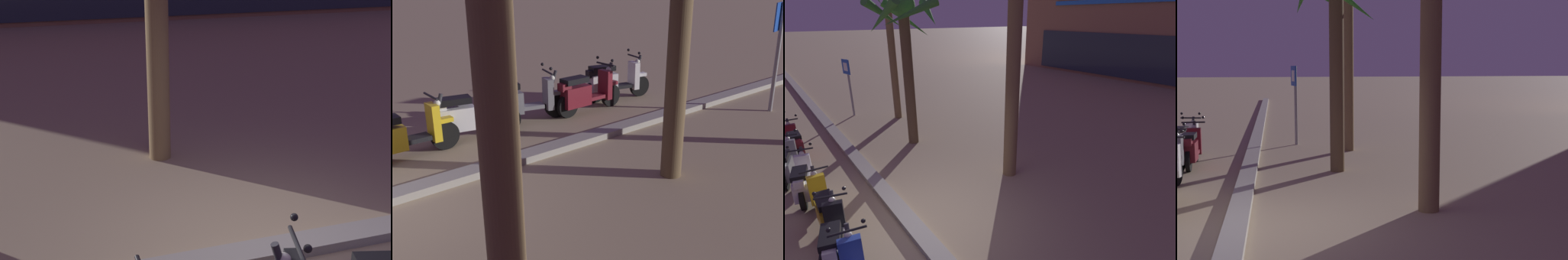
% 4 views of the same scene
% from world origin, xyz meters
% --- Properties ---
extents(ground_plane, '(200.00, 200.00, 0.00)m').
position_xyz_m(ground_plane, '(0.00, 0.00, 0.00)').
color(ground_plane, '#9E896B').
extents(curb_strip, '(60.00, 0.36, 0.12)m').
position_xyz_m(curb_strip, '(0.00, -0.07, 0.06)').
color(curb_strip, gray).
rests_on(curb_strip, ground).
extents(scooter_maroon_far_back, '(1.81, 0.56, 1.17)m').
position_xyz_m(scooter_maroon_far_back, '(-5.19, -1.45, 0.46)').
color(scooter_maroon_far_back, black).
rests_on(scooter_maroon_far_back, ground).
extents(scooter_grey_mid_rear, '(1.83, 0.74, 1.17)m').
position_xyz_m(scooter_grey_mid_rear, '(-3.71, -1.82, 0.46)').
color(scooter_grey_mid_rear, black).
rests_on(scooter_grey_mid_rear, ground).
extents(scooter_white_mid_centre, '(1.71, 0.67, 1.17)m').
position_xyz_m(scooter_white_mid_centre, '(-2.48, -1.62, 0.46)').
color(scooter_white_mid_centre, black).
rests_on(scooter_white_mid_centre, ground).
extents(scooter_yellow_mid_front, '(1.79, 0.56, 1.04)m').
position_xyz_m(scooter_yellow_mid_front, '(-1.11, -1.44, 0.44)').
color(scooter_yellow_mid_front, black).
rests_on(scooter_yellow_mid_front, ground).
extents(scooter_black_second_in_line, '(1.69, 0.73, 1.17)m').
position_xyz_m(scooter_black_second_in_line, '(0.13, -1.53, 0.46)').
color(scooter_black_second_in_line, black).
rests_on(scooter_black_second_in_line, ground).
extents(crossing_sign, '(0.59, 0.17, 2.40)m').
position_xyz_m(crossing_sign, '(-8.49, 1.15, 1.50)').
color(crossing_sign, '#939399').
rests_on(crossing_sign, ground).
extents(palm_tree_by_mall_entrance, '(2.20, 2.23, 4.72)m').
position_xyz_m(palm_tree_by_mall_entrance, '(-4.16, 1.92, 3.55)').
color(palm_tree_by_mall_entrance, brown).
rests_on(palm_tree_by_mall_entrance, ground).
extents(palm_tree_mid_walkway, '(2.17, 2.16, 5.79)m').
position_xyz_m(palm_tree_mid_walkway, '(-7.05, 2.58, 4.39)').
color(palm_tree_mid_walkway, olive).
rests_on(palm_tree_mid_walkway, ground).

